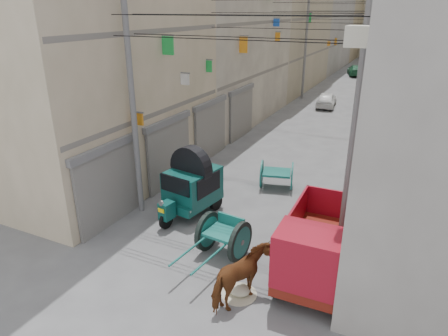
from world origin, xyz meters
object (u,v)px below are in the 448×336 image
Objects in this scene: feed_sack at (239,290)px; distant_car_grey at (372,104)px; tonga_cart at (223,236)px; horse at (243,278)px; auto_rickshaw at (192,184)px; second_cart at (277,174)px; distant_car_white at (327,100)px; mini_truck at (316,253)px; distant_car_green at (356,70)px.

distant_car_grey is at bearing 88.38° from feed_sack.
horse is (1.37, -1.73, 0.11)m from tonga_cart.
distant_car_grey is at bearing 86.83° from auto_rickshaw.
feed_sack is at bearing -32.78° from horse.
second_cart is at bearing -60.35° from horse.
distant_car_white is at bearing 177.72° from distant_car_grey.
second_cart is 0.87× the size of horse.
distant_car_white is 3.31m from distant_car_grey.
horse is 0.54× the size of distant_car_white.
tonga_cart is 20.99m from distant_car_grey.
mini_truck reaches higher than distant_car_white.
distant_car_green reaches higher than distant_car_grey.
mini_truck is 21.21m from distant_car_grey.
mini_truck is at bearing 82.53° from distant_car_green.
horse is at bearing 80.20° from distant_car_green.
auto_rickshaw is 1.58× the size of horse.
distant_car_white is (-1.37, 15.70, -0.05)m from second_cart.
mini_truck is 1.14× the size of distant_car_white.
distant_car_green reaches higher than feed_sack.
feed_sack is 22.41m from distant_car_grey.
horse is at bearing -36.97° from auto_rickshaw.
horse is at bearing -91.24° from distant_car_grey.
second_cart is 0.45× the size of distant_car_grey.
distant_car_grey is at bearing -73.44° from horse.
second_cart reaches higher than distant_car_grey.
horse reaches higher than second_cart.
distant_car_green is at bearing -67.64° from horse.
auto_rickshaw is 0.86× the size of distant_car_white.
horse reaches higher than feed_sack.
distant_car_green reaches higher than second_cart.
second_cart is 15.69m from distant_car_grey.
tonga_cart is 5.34m from second_cart.
second_cart is (-2.95, 5.60, -0.39)m from mini_truck.
mini_truck reaches higher than second_cart.
mini_truck is at bearing 36.54° from feed_sack.
second_cart is at bearing 97.81° from tonga_cart.
auto_rickshaw is 1.81× the size of second_cart.
tonga_cart is 21.09m from distant_car_white.
second_cart is 0.47× the size of distant_car_white.
tonga_cart is at bearing -32.64° from auto_rickshaw.
distant_car_white is (-4.32, 21.30, -0.44)m from mini_truck.
second_cart is 0.39× the size of distant_car_green.
mini_truck is 21.74m from distant_car_white.
auto_rickshaw reaches higher than distant_car_white.
distant_car_grey is 17.30m from distant_car_green.
mini_truck reaches higher than distant_car_green.
horse reaches higher than distant_car_grey.
tonga_cart is at bearing -95.08° from distant_car_grey.
horse is 0.45× the size of distant_car_green.
distant_car_green is at bearing 102.16° from distant_car_grey.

